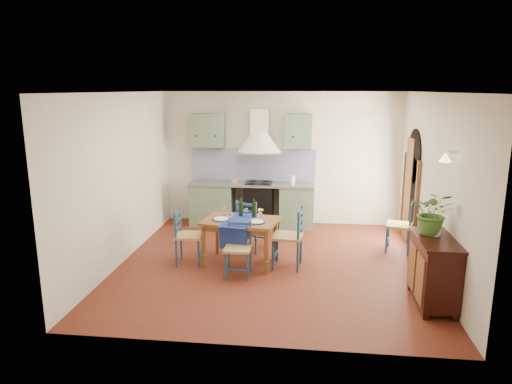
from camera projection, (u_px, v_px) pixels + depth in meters
floor at (272, 264)px, 7.59m from camera, size 5.00×5.00×0.00m
back_wall at (259, 176)px, 9.63m from camera, size 5.00×0.96×2.80m
right_wall at (429, 186)px, 7.29m from camera, size 0.26×5.00×2.80m
left_wall at (122, 178)px, 7.56m from camera, size 0.04×5.00×2.80m
ceiling at (273, 92)px, 6.97m from camera, size 5.00×5.00×0.01m
dining_table at (240, 225)px, 7.48m from camera, size 1.29×1.00×1.07m
chair_near at (238, 248)px, 7.03m from camera, size 0.40×0.40×0.86m
chair_far at (250, 224)px, 8.15m from camera, size 0.57×0.57×0.95m
chair_left at (187, 236)px, 7.53m from camera, size 0.45×0.45×0.92m
chair_right at (290, 237)px, 7.37m from camera, size 0.51×0.51×0.99m
chair_spare at (401, 226)px, 8.07m from camera, size 0.53×0.53×0.93m
sideboard at (433, 269)px, 6.08m from camera, size 0.50×1.05×0.94m
potted_plant at (433, 213)px, 6.08m from camera, size 0.66×0.62×0.60m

